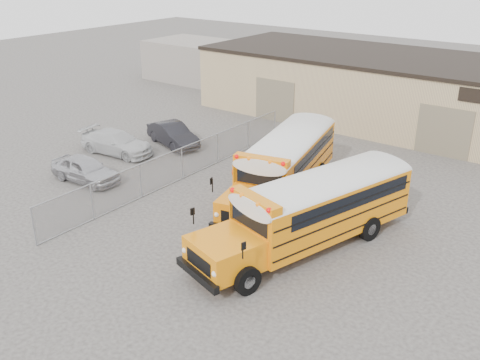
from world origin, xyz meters
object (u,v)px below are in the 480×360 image
Objects in this scene: tarp_bundle at (241,241)px; car_silver at (85,169)px; car_dark at (173,134)px; car_white at (117,142)px; school_bus_left at (320,125)px; school_bus_right at (411,170)px.

tarp_bundle is 11.41m from car_silver.
car_dark is (-0.31, 7.06, 0.02)m from car_silver.
car_white is 3.57m from car_dark.
car_silver is (-11.34, 1.31, -0.11)m from tarp_bundle.
car_silver is at bearing 173.42° from tarp_bundle.
car_dark is (-11.65, 8.36, -0.10)m from tarp_bundle.
tarp_bundle is (3.48, -12.57, -0.98)m from school_bus_left.
school_bus_right is 2.64× the size of car_silver.
school_bus_right is at bearing -84.45° from car_white.
tarp_bundle is 14.34m from car_dark.
car_white is at bearing 23.75° from car_silver.
car_white is (-16.79, -3.66, -1.09)m from school_bus_right.
school_bus_right reaches higher than car_white.
car_silver is at bearing -152.85° from school_bus_right.
car_silver is 4.40m from car_white.
school_bus_right is 16.65m from car_silver.
school_bus_left is at bearing -60.08° from car_white.
tarp_bundle reaches higher than car_dark.
tarp_bundle is at bearing -74.52° from school_bus_left.
school_bus_right is 15.14m from car_dark.
car_white is (-2.00, 3.92, -0.01)m from car_silver.
school_bus_left is at bearing -38.24° from car_silver.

